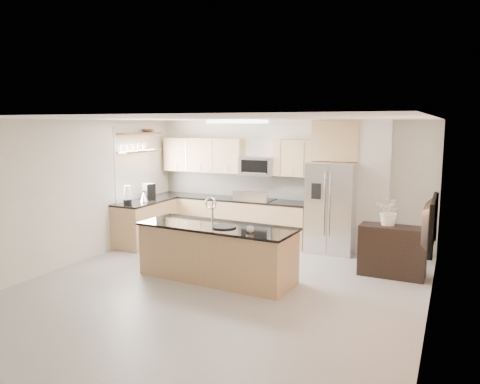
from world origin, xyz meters
The scene contains 27 objects.
floor centered at (0.00, 0.00, 0.00)m, with size 6.50×6.50×0.00m, color gray.
ceiling centered at (0.00, 0.00, 2.60)m, with size 6.00×6.50×0.02m, color white.
wall_back centered at (0.00, 3.25, 1.30)m, with size 6.00×0.02×2.60m, color silver.
wall_front centered at (0.00, -3.25, 1.30)m, with size 6.00×0.02×2.60m, color silver.
wall_left centered at (-3.00, 0.00, 1.30)m, with size 0.02×6.50×2.60m, color silver.
wall_right centered at (3.00, 0.00, 1.30)m, with size 0.02×6.50×2.60m, color silver.
back_counter centered at (-1.23, 2.93, 0.47)m, with size 3.55×0.66×1.44m.
left_counter centered at (-2.67, 1.85, 0.46)m, with size 0.66×1.50×0.92m.
range centered at (-0.60, 2.92, 0.47)m, with size 0.76×0.64×1.14m.
upper_cabinets centered at (-1.30, 3.09, 1.83)m, with size 3.50×0.33×0.75m.
microwave centered at (-0.60, 3.04, 1.63)m, with size 0.76×0.40×0.40m.
refrigerator centered at (1.06, 2.87, 0.89)m, with size 0.92×0.78×1.78m.
partition_column centered at (1.82, 3.10, 1.30)m, with size 0.60×0.30×2.60m, color silver.
window centered at (-2.98, 1.85, 1.65)m, with size 0.04×1.15×1.65m.
shelf_lower centered at (-2.85, 1.95, 1.95)m, with size 0.30×1.20×0.04m, color olive.
shelf_upper centered at (-2.85, 1.95, 2.32)m, with size 0.30×1.20×0.04m, color olive.
ceiling_fixture centered at (-0.40, 1.60, 2.56)m, with size 1.00×0.50×0.06m, color white.
island centered at (-0.23, 0.45, 0.45)m, with size 2.64×1.09×1.32m.
credenza centered at (2.35, 1.79, 0.43)m, with size 1.06×0.45×0.85m, color black.
cup centered at (0.46, 0.22, 0.94)m, with size 0.12×0.12×0.09m, color white.
platter centered at (-0.06, 0.36, 0.91)m, with size 0.40×0.40×0.02m, color black.
blender centered at (-2.67, 1.29, 1.09)m, with size 0.17×0.17×0.39m.
kettle centered at (-2.63, 1.75, 1.02)m, with size 0.18×0.18×0.23m.
coffee_maker centered at (-2.69, 2.04, 1.08)m, with size 0.24×0.27×0.34m.
bowl centered at (-2.85, 2.32, 2.39)m, with size 0.41×0.41×0.10m, color silver.
flower_vase centered at (2.28, 1.80, 1.21)m, with size 0.66×0.57×0.73m, color white.
television centered at (2.91, -0.20, 1.35)m, with size 1.08×0.14×0.62m, color black.
Camera 1 is at (3.21, -6.12, 2.53)m, focal length 35.00 mm.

